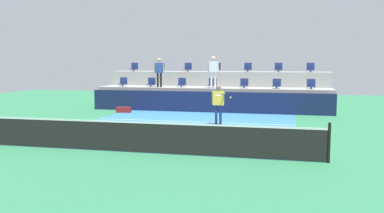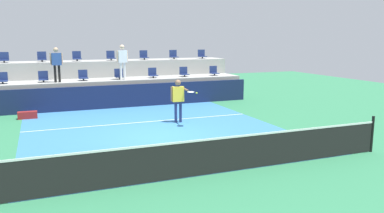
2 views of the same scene
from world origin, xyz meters
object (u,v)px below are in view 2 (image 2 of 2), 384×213
(stadium_chair_lower_far_right, at_px, (214,71))
(spectator_leaning_on_rail, at_px, (56,61))
(stadium_chair_upper_mid_left, at_px, (77,57))
(stadium_chair_upper_far_left, at_px, (4,58))
(stadium_chair_upper_right, at_px, (174,55))
(stadium_chair_lower_far_left, at_px, (3,79))
(tennis_player, at_px, (178,97))
(stadium_chair_lower_left, at_px, (43,77))
(spectator_in_white, at_px, (122,59))
(equipment_bag, at_px, (28,115))
(stadium_chair_lower_right, at_px, (184,73))
(stadium_chair_upper_center, at_px, (111,56))
(tennis_ball, at_px, (197,93))
(stadium_chair_upper_left, at_px, (42,58))
(stadium_chair_upper_far_right, at_px, (202,55))
(stadium_chair_upper_mid_right, at_px, (144,56))
(stadium_chair_lower_mid_right, at_px, (153,74))
(stadium_chair_lower_mid_left, at_px, (83,76))
(stadium_chair_lower_center, at_px, (119,75))

(stadium_chair_lower_far_right, bearing_deg, spectator_leaning_on_rail, -177.34)
(stadium_chair_upper_mid_left, relative_size, spectator_leaning_on_rail, 0.32)
(stadium_chair_upper_far_left, bearing_deg, stadium_chair_upper_right, 0.00)
(stadium_chair_lower_far_left, xyz_separation_m, tennis_player, (6.58, -5.41, -0.42))
(stadium_chair_lower_left, bearing_deg, spectator_in_white, -5.92)
(stadium_chair_lower_left, height_order, stadium_chair_upper_far_left, stadium_chair_upper_far_left)
(stadium_chair_upper_far_left, xyz_separation_m, spectator_leaning_on_rail, (2.35, -2.18, -0.09))
(stadium_chair_lower_far_right, relative_size, equipment_bag, 0.68)
(stadium_chair_lower_far_right, height_order, stadium_chair_upper_mid_left, stadium_chair_upper_mid_left)
(stadium_chair_lower_far_left, bearing_deg, stadium_chair_lower_right, 0.00)
(stadium_chair_upper_far_left, relative_size, spectator_in_white, 0.30)
(stadium_chair_lower_left, relative_size, stadium_chair_upper_center, 1.00)
(spectator_in_white, distance_m, tennis_ball, 5.84)
(stadium_chair_lower_far_right, bearing_deg, tennis_player, -126.80)
(stadium_chair_upper_left, bearing_deg, spectator_in_white, -30.63)
(stadium_chair_upper_center, relative_size, stadium_chair_upper_right, 1.00)
(stadium_chair_lower_far_left, height_order, spectator_in_white, spectator_in_white)
(stadium_chair_lower_left, xyz_separation_m, tennis_ball, (5.42, -5.86, -0.25))
(spectator_leaning_on_rail, distance_m, spectator_in_white, 3.09)
(stadium_chair_upper_mid_left, relative_size, tennis_player, 0.30)
(stadium_chair_lower_far_left, relative_size, stadium_chair_upper_left, 1.00)
(stadium_chair_lower_far_right, xyz_separation_m, stadium_chair_upper_center, (-5.36, 1.80, 0.85))
(stadium_chair_upper_far_right, relative_size, equipment_bag, 0.68)
(stadium_chair_upper_mid_right, bearing_deg, spectator_leaning_on_rail, -155.34)
(stadium_chair_lower_left, xyz_separation_m, stadium_chair_upper_left, (0.01, 1.80, 0.85))
(stadium_chair_lower_mid_right, bearing_deg, stadium_chair_upper_left, 161.38)
(stadium_chair_upper_center, bearing_deg, stadium_chair_lower_left, -152.94)
(stadium_chair_lower_far_right, bearing_deg, stadium_chair_lower_far_left, 180.00)
(stadium_chair_upper_far_left, height_order, tennis_ball, stadium_chair_upper_far_left)
(stadium_chair_lower_right, height_order, stadium_chair_upper_far_left, stadium_chair_upper_far_left)
(spectator_in_white, bearing_deg, stadium_chair_lower_mid_right, 13.05)
(stadium_chair_upper_right, distance_m, spectator_leaning_on_rail, 6.88)
(stadium_chair_lower_right, xyz_separation_m, stadium_chair_upper_mid_right, (-1.73, 1.80, 0.85))
(stadium_chair_upper_right, bearing_deg, spectator_in_white, -147.56)
(stadium_chair_lower_mid_left, distance_m, stadium_chair_upper_far_left, 4.08)
(stadium_chair_lower_center, relative_size, stadium_chair_upper_mid_right, 1.00)
(stadium_chair_upper_mid_left, bearing_deg, stadium_chair_upper_center, 0.00)
(stadium_chair_lower_center, bearing_deg, stadium_chair_lower_right, 0.00)
(stadium_chair_lower_far_right, xyz_separation_m, stadium_chair_upper_far_right, (0.04, 1.80, 0.85))
(stadium_chair_lower_far_right, relative_size, stadium_chair_upper_left, 1.00)
(stadium_chair_upper_mid_left, distance_m, tennis_player, 7.95)
(stadium_chair_upper_far_left, bearing_deg, stadium_chair_lower_left, -46.03)
(stadium_chair_lower_far_left, relative_size, stadium_chair_upper_mid_left, 1.00)
(stadium_chair_lower_left, distance_m, equipment_bag, 2.81)
(stadium_chair_upper_left, bearing_deg, equipment_bag, -100.17)
(stadium_chair_upper_far_left, relative_size, spectator_leaning_on_rail, 0.32)
(stadium_chair_lower_left, xyz_separation_m, stadium_chair_lower_mid_left, (1.82, 0.00, 0.00))
(stadium_chair_lower_right, relative_size, stadium_chair_upper_far_left, 1.00)
(stadium_chair_lower_mid_left, xyz_separation_m, stadium_chair_upper_mid_right, (3.55, 1.80, 0.85))
(stadium_chair_upper_right, bearing_deg, stadium_chair_lower_center, -153.08)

